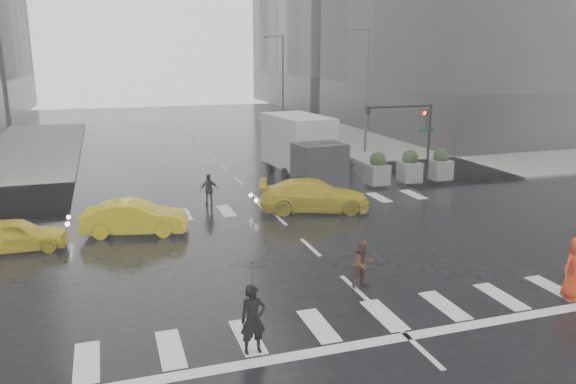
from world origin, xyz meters
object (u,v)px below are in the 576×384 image
object	(u,v)px
traffic_signal_pole	(414,128)
pedestrian_brown	(363,264)
box_truck	(303,148)
taxi_mid	(135,218)
taxi_front	(15,235)

from	to	relation	value
traffic_signal_pole	pedestrian_brown	world-z (taller)	traffic_signal_pole
pedestrian_brown	box_truck	xyz separation A→B (m)	(3.20, 14.57, 1.21)
pedestrian_brown	traffic_signal_pole	bearing A→B (deg)	43.61
pedestrian_brown	taxi_mid	bearing A→B (deg)	119.58
box_truck	taxi_front	bearing A→B (deg)	-158.52
traffic_signal_pole	taxi_mid	world-z (taller)	traffic_signal_pole
taxi_front	box_truck	distance (m)	16.03
taxi_front	pedestrian_brown	bearing A→B (deg)	-122.58
traffic_signal_pole	box_truck	distance (m)	6.21
pedestrian_brown	taxi_front	bearing A→B (deg)	136.56
taxi_front	taxi_mid	xyz separation A→B (m)	(4.39, 0.69, 0.07)
pedestrian_brown	box_truck	size ratio (longest dim) A/B	0.22
traffic_signal_pole	taxi_front	distance (m)	20.42
pedestrian_brown	taxi_front	world-z (taller)	pedestrian_brown
taxi_mid	box_truck	distance (m)	11.93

